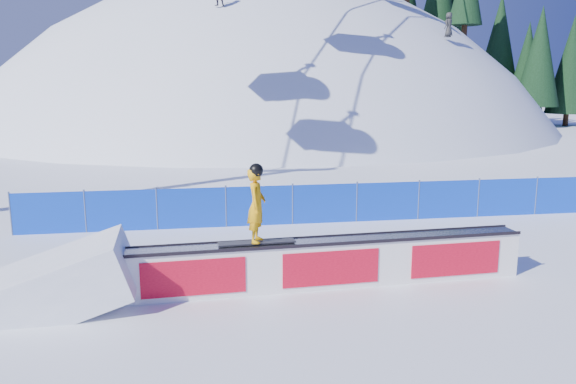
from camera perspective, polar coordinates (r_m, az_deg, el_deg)
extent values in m
plane|color=white|center=(13.79, 16.18, -7.26)|extent=(160.00, 160.00, 0.00)
sphere|color=white|center=(58.50, -2.83, -11.20)|extent=(64.00, 64.00, 64.00)
cylinder|color=black|center=(57.86, 12.28, 17.63)|extent=(0.50, 0.50, 1.40)
cylinder|color=black|center=(56.10, 14.45, 16.90)|extent=(0.50, 0.50, 1.40)
cylinder|color=black|center=(60.53, 14.77, 15.19)|extent=(0.50, 0.50, 1.40)
cylinder|color=black|center=(56.08, 17.43, 14.81)|extent=(0.50, 0.50, 1.40)
cylinder|color=black|center=(62.16, 16.45, 13.23)|extent=(0.50, 0.50, 1.40)
cone|color=black|center=(62.46, 16.66, 16.91)|extent=(3.01, 3.01, 6.83)
cylinder|color=black|center=(59.87, 18.51, 12.51)|extent=(0.50, 0.50, 1.40)
cone|color=black|center=(60.29, 18.84, 17.59)|extent=(4.18, 4.18, 9.50)
cylinder|color=black|center=(59.32, 20.72, 10.51)|extent=(0.50, 0.50, 1.40)
cone|color=black|center=(59.43, 20.97, 14.04)|extent=(2.70, 2.70, 6.14)
cylinder|color=black|center=(65.00, 18.84, 9.40)|extent=(0.50, 0.50, 1.40)
cone|color=black|center=(65.12, 19.15, 14.27)|extent=(4.34, 4.34, 9.86)
cylinder|color=black|center=(59.52, 24.31, 6.67)|extent=(0.50, 0.50, 1.40)
cone|color=black|center=(59.41, 24.65, 10.78)|extent=(3.24, 3.24, 7.36)
cylinder|color=black|center=(61.79, 25.61, 6.70)|extent=(0.50, 0.50, 1.40)
cone|color=black|center=(61.70, 26.01, 11.34)|extent=(3.89, 3.89, 8.83)
cube|color=#0C3DC6|center=(17.66, 10.12, -0.95)|extent=(22.00, 0.03, 1.20)
cylinder|color=#435279|center=(17.49, -26.36, -1.91)|extent=(0.05, 0.05, 1.30)
cylinder|color=#435279|center=(17.00, -19.91, -1.75)|extent=(0.05, 0.05, 1.30)
cylinder|color=#435279|center=(16.73, -13.17, -1.57)|extent=(0.05, 0.05, 1.30)
cylinder|color=#435279|center=(16.70, -6.31, -1.36)|extent=(0.05, 0.05, 1.30)
cylinder|color=#435279|center=(16.91, 0.47, -1.14)|extent=(0.05, 0.05, 1.30)
cylinder|color=#435279|center=(17.35, 7.00, -0.91)|extent=(0.05, 0.05, 1.30)
cylinder|color=#435279|center=(18.00, 13.13, -0.68)|extent=(0.05, 0.05, 1.30)
cylinder|color=#435279|center=(18.84, 18.77, -0.46)|extent=(0.05, 0.05, 1.30)
cylinder|color=#435279|center=(19.85, 23.89, -0.26)|extent=(0.05, 0.05, 1.30)
cube|color=white|center=(11.92, 4.03, -7.30)|extent=(8.62, 0.96, 0.97)
cube|color=#90929E|center=(11.77, 4.07, -4.97)|extent=(8.53, 0.98, 0.04)
cube|color=black|center=(11.51, 4.46, -5.30)|extent=(8.59, 0.45, 0.06)
cube|color=black|center=(12.03, 3.69, -4.55)|extent=(8.59, 0.45, 0.06)
cube|color=red|center=(11.67, 4.41, -7.72)|extent=(8.16, 0.42, 0.73)
cube|color=red|center=(12.18, 3.67, -6.90)|extent=(8.16, 0.42, 0.73)
cube|color=black|center=(11.45, -3.17, -5.12)|extent=(1.58, 0.36, 0.03)
imported|color=#F0A60B|center=(11.26, -3.22, -1.35)|extent=(0.50, 0.63, 1.51)
sphere|color=black|center=(11.12, -3.26, 2.21)|extent=(0.28, 0.28, 0.28)
imported|color=#2A2A2A|center=(41.91, 16.02, 16.03)|extent=(0.96, 0.91, 1.65)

